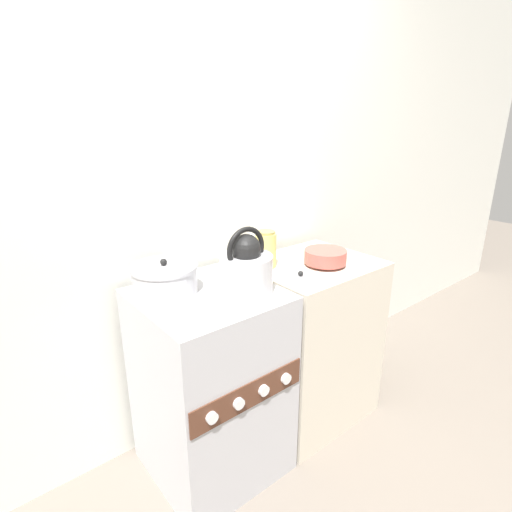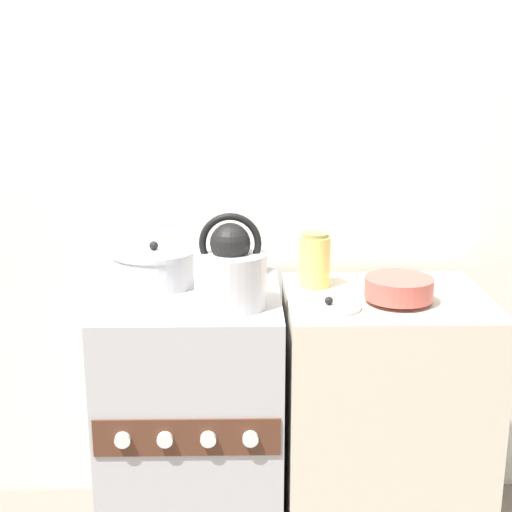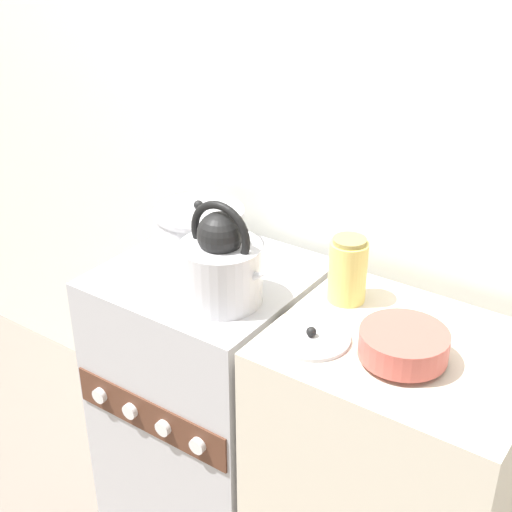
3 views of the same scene
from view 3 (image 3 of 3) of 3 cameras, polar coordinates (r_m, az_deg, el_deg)
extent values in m
cube|color=silver|center=(2.05, 1.71, 12.40)|extent=(7.00, 0.06, 2.50)
cube|color=#B2B2B7|center=(2.19, -3.53, -11.03)|extent=(0.54, 0.53, 0.85)
cube|color=#512D1E|center=(1.97, -8.54, -12.63)|extent=(0.52, 0.01, 0.11)
cylinder|color=silver|center=(2.07, -12.39, -10.85)|extent=(0.04, 0.02, 0.04)
cylinder|color=silver|center=(2.00, -10.04, -12.12)|extent=(0.04, 0.02, 0.04)
cylinder|color=silver|center=(1.93, -7.43, -13.49)|extent=(0.04, 0.02, 0.04)
cylinder|color=silver|center=(1.87, -4.69, -14.89)|extent=(0.04, 0.02, 0.04)
cube|color=beige|center=(1.96, 10.65, -17.23)|extent=(0.61, 0.51, 0.85)
cylinder|color=silver|center=(1.78, -2.82, -1.37)|extent=(0.21, 0.21, 0.16)
sphere|color=black|center=(1.73, -2.90, 1.72)|extent=(0.11, 0.11, 0.11)
torus|color=black|center=(1.73, -2.90, 1.69)|extent=(0.18, 0.02, 0.18)
cone|color=silver|center=(1.72, -0.21, -1.60)|extent=(0.10, 0.05, 0.08)
cylinder|color=#B2B2B7|center=(2.08, -4.55, 2.14)|extent=(0.25, 0.25, 0.10)
cylinder|color=#B2B2B7|center=(2.05, -4.61, 3.55)|extent=(0.26, 0.26, 0.01)
sphere|color=black|center=(2.05, -4.63, 4.09)|extent=(0.03, 0.03, 0.03)
cylinder|color=#B75147|center=(1.63, 11.60, -8.00)|extent=(0.09, 0.09, 0.01)
cylinder|color=#B75147|center=(1.61, 11.72, -6.90)|extent=(0.20, 0.20, 0.06)
cylinder|color=#E0CC66|center=(1.80, 7.34, -1.24)|extent=(0.10, 0.10, 0.16)
cylinder|color=#998C4C|center=(1.76, 7.50, 1.20)|extent=(0.08, 0.08, 0.01)
cylinder|color=#B2B2B7|center=(1.67, 4.42, -6.54)|extent=(0.18, 0.18, 0.01)
sphere|color=black|center=(1.66, 4.44, -6.06)|extent=(0.02, 0.02, 0.02)
camera|label=1|loc=(1.87, -52.60, 8.01)|focal=28.00mm
camera|label=2|loc=(1.20, -86.14, -13.32)|focal=50.00mm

